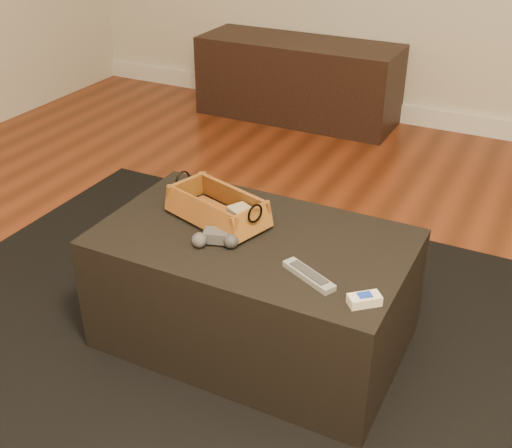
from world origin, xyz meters
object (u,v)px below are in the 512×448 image
at_px(game_controller, 216,239).
at_px(silver_remote, 309,275).
at_px(wicker_basket, 218,209).
at_px(cream_gadget, 364,300).
at_px(ottoman, 253,289).
at_px(tv_remote, 211,214).
at_px(media_cabinet, 298,80).

distance_m(game_controller, silver_remote, 0.33).
relative_size(wicker_basket, cream_gadget, 4.02).
bearing_deg(ottoman, wicker_basket, 165.25).
xyz_separation_m(tv_remote, cream_gadget, (0.61, -0.22, -0.01)).
height_order(media_cabinet, cream_gadget, media_cabinet).
xyz_separation_m(tv_remote, game_controller, (0.10, -0.14, 0.00)).
distance_m(media_cabinet, cream_gadget, 2.64).
xyz_separation_m(game_controller, silver_remote, (0.33, -0.04, -0.01)).
distance_m(media_cabinet, game_controller, 2.37).
bearing_deg(ottoman, media_cabinet, 109.87).
distance_m(ottoman, silver_remote, 0.36).
bearing_deg(cream_gadget, wicker_basket, 158.95).
relative_size(tv_remote, cream_gadget, 1.92).
bearing_deg(ottoman, game_controller, -127.51).
relative_size(wicker_basket, silver_remote, 2.06).
relative_size(silver_remote, cream_gadget, 1.95).
bearing_deg(cream_gadget, tv_remote, 160.22).
xyz_separation_m(ottoman, game_controller, (-0.08, -0.10, 0.23)).
xyz_separation_m(tv_remote, wicker_basket, (0.02, 0.01, 0.02)).
bearing_deg(silver_remote, wicker_basket, 156.05).
distance_m(ottoman, tv_remote, 0.29).
height_order(wicker_basket, silver_remote, wicker_basket).
relative_size(media_cabinet, silver_remote, 6.78).
height_order(media_cabinet, tv_remote, media_cabinet).
relative_size(tv_remote, game_controller, 1.20).
bearing_deg(ottoman, tv_remote, 169.24).
bearing_deg(media_cabinet, cream_gadget, -62.59).
relative_size(media_cabinet, game_controller, 8.26).
bearing_deg(game_controller, wicker_basket, 117.50).
height_order(game_controller, silver_remote, game_controller).
distance_m(wicker_basket, cream_gadget, 0.63).
relative_size(ottoman, silver_remote, 5.31).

